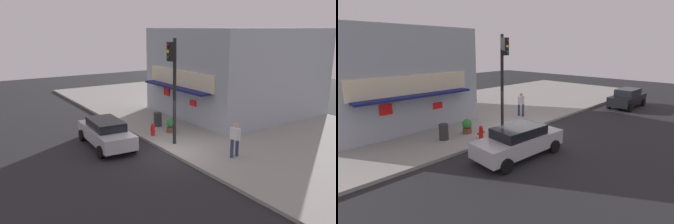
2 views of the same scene
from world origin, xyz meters
TOP-DOWN VIEW (x-y plane):
  - ground_plane at (0.00, 0.00)m, footprint 62.96×62.96m
  - sidewalk at (0.00, 6.89)m, footprint 41.97×13.79m
  - corner_building at (-4.75, 8.84)m, footprint 9.02×10.53m
  - traffic_light at (-0.87, 0.82)m, footprint 0.32×0.58m
  - fire_hydrant at (-2.73, 0.69)m, footprint 0.48×0.24m
  - trash_can at (-4.26, 1.95)m, footprint 0.50×0.50m
  - pedestrian at (2.34, 2.23)m, footprint 0.60×0.54m
  - potted_plant_by_doorway at (-2.73, 1.93)m, footprint 0.56×0.56m
  - parked_car_black at (11.28, -1.96)m, footprint 4.45×1.92m
  - parked_car_silver at (-2.82, -2.14)m, footprint 4.58×2.16m

SIDE VIEW (x-z plane):
  - ground_plane at x=0.00m, z-range 0.00..0.00m
  - sidewalk at x=0.00m, z-range 0.00..0.16m
  - fire_hydrant at x=-2.73m, z-range 0.14..0.87m
  - potted_plant_by_doorway at x=-2.73m, z-range 0.17..1.00m
  - trash_can at x=-4.26m, z-range 0.16..1.02m
  - parked_car_silver at x=-2.82m, z-range 0.04..1.51m
  - parked_car_black at x=11.28m, z-range 0.02..1.62m
  - pedestrian at x=2.34m, z-range 0.25..1.94m
  - corner_building at x=-4.75m, z-range 0.15..6.16m
  - traffic_light at x=-0.87m, z-range 0.92..6.46m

